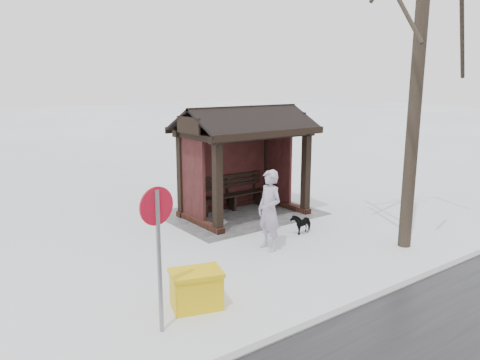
# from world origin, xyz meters

# --- Properties ---
(ground) EXTENTS (120.00, 120.00, 0.00)m
(ground) POSITION_xyz_m (0.00, 0.00, 0.00)
(ground) COLOR white
(ground) RESTS_ON ground
(kerb) EXTENTS (120.00, 0.15, 0.06)m
(kerb) POSITION_xyz_m (0.00, 5.50, 0.01)
(kerb) COLOR gray
(kerb) RESTS_ON ground
(trampled_patch) EXTENTS (4.20, 3.20, 0.02)m
(trampled_patch) POSITION_xyz_m (0.00, -0.20, 0.01)
(trampled_patch) COLOR gray
(trampled_patch) RESTS_ON ground
(bus_shelter) EXTENTS (3.60, 2.40, 3.09)m
(bus_shelter) POSITION_xyz_m (0.00, -0.16, 2.17)
(bus_shelter) COLOR #3A1B15
(bus_shelter) RESTS_ON ground
(pedestrian) EXTENTS (0.45, 0.68, 1.84)m
(pedestrian) POSITION_xyz_m (1.19, 2.52, 0.92)
(pedestrian) COLOR #A397B1
(pedestrian) RESTS_ON ground
(dog) EXTENTS (0.64, 0.37, 0.51)m
(dog) POSITION_xyz_m (-0.21, 2.11, 0.25)
(dog) COLOR black
(dog) RESTS_ON ground
(grit_bin) EXTENTS (0.99, 0.81, 0.66)m
(grit_bin) POSITION_xyz_m (3.96, 3.93, 0.33)
(grit_bin) COLOR #E0B60D
(grit_bin) RESTS_ON ground
(road_sign) EXTENTS (0.58, 0.14, 2.28)m
(road_sign) POSITION_xyz_m (4.78, 4.26, 1.65)
(road_sign) COLOR gray
(road_sign) RESTS_ON ground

